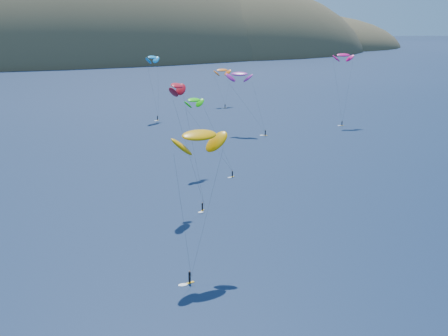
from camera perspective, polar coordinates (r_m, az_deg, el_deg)
island at (r=606.82m, az=-14.25°, el=8.97°), size 730.00×300.00×210.00m
kitesurfer_2 at (r=98.08m, az=-2.27°, el=3.00°), size 10.43×10.30×24.31m
kitesurfer_3 at (r=158.13m, az=-2.76°, el=6.21°), size 10.88×11.80×20.42m
kitesurfer_4 at (r=240.58m, az=-6.58°, el=10.02°), size 8.19×9.68×25.50m
kitesurfer_6 at (r=211.65m, az=1.41°, el=8.59°), size 10.78×14.33×22.29m
kitesurfer_8 at (r=232.04m, az=10.85°, el=10.10°), size 8.19×7.15×27.06m
kitesurfer_9 at (r=129.19m, az=-4.30°, el=7.49°), size 7.10×10.22×27.64m
kitesurfer_11 at (r=273.43m, az=-0.16°, el=8.94°), size 8.54×10.89×17.61m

